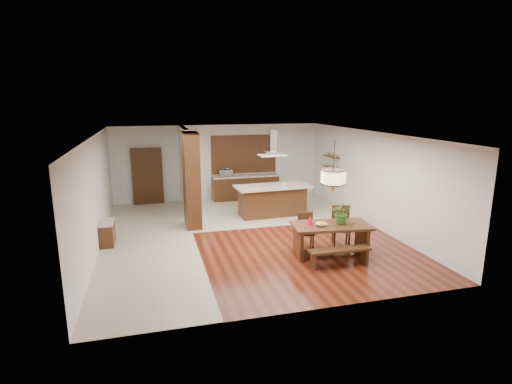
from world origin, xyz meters
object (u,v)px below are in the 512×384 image
object	(u,v)px
dining_table	(331,232)
dining_chair_right	(341,227)
dining_bench	(339,257)
foliage_plant	(342,213)
kitchen_island	(272,200)
island_cup	(284,184)
dining_chair_left	(306,231)
pendant_lantern	(334,167)
microwave	(226,173)
fruit_bowl	(321,225)
hallway_console	(107,233)
range_hood	(273,143)

from	to	relation	value
dining_table	dining_chair_right	distance (m)	0.76
dining_bench	foliage_plant	xyz separation A→B (m)	(0.37, 0.71, 0.86)
kitchen_island	island_cup	size ratio (longest dim) A/B	20.04
dining_chair_left	pendant_lantern	xyz separation A→B (m)	(0.40, -0.64, 1.79)
dining_chair_right	island_cup	world-z (taller)	island_cup
pendant_lantern	island_cup	bearing A→B (deg)	89.80
dining_bench	pendant_lantern	xyz separation A→B (m)	(0.09, 0.69, 2.03)
kitchen_island	microwave	distance (m)	2.81
dining_chair_left	island_cup	world-z (taller)	island_cup
dining_bench	foliage_plant	size ratio (longest dim) A/B	2.75
microwave	dining_bench	bearing A→B (deg)	-75.35
dining_table	microwave	size ratio (longest dim) A/B	4.08
dining_chair_left	dining_chair_right	distance (m)	0.96
fruit_bowl	kitchen_island	distance (m)	3.84
microwave	foliage_plant	bearing A→B (deg)	-70.96
dining_table	dining_chair_left	distance (m)	0.77
pendant_lantern	microwave	bearing A→B (deg)	103.03
kitchen_island	hallway_console	bearing A→B (deg)	-166.60
foliage_plant	dining_bench	bearing A→B (deg)	-117.75
foliage_plant	range_hood	xyz separation A→B (m)	(-0.64, 3.77, 1.39)
range_hood	microwave	size ratio (longest dim) A/B	1.81
dining_table	range_hood	xyz separation A→B (m)	(-0.36, 3.79, 1.88)
pendant_lantern	microwave	xyz separation A→B (m)	(-1.46, 6.30, -1.16)
range_hood	hallway_console	bearing A→B (deg)	-163.58
island_cup	dining_table	bearing A→B (deg)	-90.20
fruit_bowl	island_cup	world-z (taller)	island_cup
hallway_console	microwave	bearing A→B (deg)	44.98
dining_table	microwave	world-z (taller)	microwave
hallway_console	dining_bench	distance (m)	6.16
hallway_console	microwave	size ratio (longest dim) A/B	1.77
dining_chair_left	foliage_plant	distance (m)	1.11
island_cup	foliage_plant	bearing A→B (deg)	-85.75
dining_table	kitchen_island	bearing A→B (deg)	95.38
foliage_plant	kitchen_island	world-z (taller)	foliage_plant
kitchen_island	range_hood	world-z (taller)	range_hood
dining_chair_left	pendant_lantern	world-z (taller)	pendant_lantern
hallway_console	foliage_plant	world-z (taller)	foliage_plant
hallway_console	dining_bench	world-z (taller)	hallway_console
dining_chair_right	fruit_bowl	bearing A→B (deg)	-127.62
kitchen_island	dining_chair_left	bearing A→B (deg)	-93.79
hallway_console	dining_table	world-z (taller)	dining_table
foliage_plant	dining_table	bearing A→B (deg)	-176.21
dining_table	dining_bench	xyz separation A→B (m)	(-0.09, -0.69, -0.38)
dining_chair_right	microwave	world-z (taller)	microwave
dining_bench	range_hood	size ratio (longest dim) A/B	1.67
dining_chair_left	pendant_lantern	distance (m)	1.94
hallway_console	dining_table	distance (m)	5.95
fruit_bowl	range_hood	distance (m)	4.17
dining_chair_right	microwave	distance (m)	6.15
pendant_lantern	foliage_plant	distance (m)	1.21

